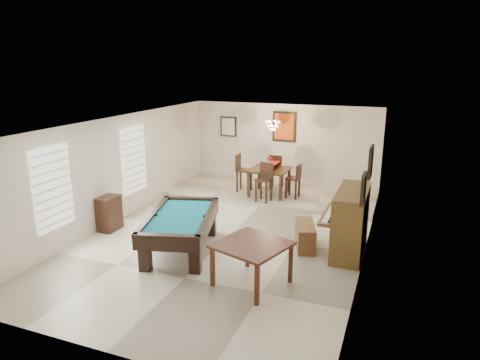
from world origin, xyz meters
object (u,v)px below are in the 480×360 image
Objects in this scene: apothecary_chest at (109,213)px; dining_chair_east at (293,181)px; pool_table at (181,233)px; square_table at (252,264)px; upright_piano at (343,221)px; dining_chair_north at (277,171)px; chandelier at (273,122)px; dining_chair_south at (264,183)px; piano_bench at (305,236)px; flower_vase at (270,161)px; dining_table at (269,180)px; dining_chair_west at (244,173)px.

dining_chair_east reaches higher than apothecary_chest.
pool_table is at bearing -11.36° from apothecary_chest.
square_table is 2.39m from upright_piano.
pool_table is 2.19m from apothecary_chest.
dining_chair_north is 1.62m from chandelier.
dining_chair_south reaches higher than dining_chair_east.
piano_bench is at bearing -174.16° from upright_piano.
flower_vase is 0.88m from dining_chair_east.
dining_chair_south is at bearing -86.14° from chandelier.
dining_chair_east reaches higher than dining_table.
flower_vase is at bearing 103.87° from square_table.
dining_table is (-1.21, 4.92, 0.17)m from square_table.
square_table is at bearing -76.68° from chandelier.
piano_bench is 1.59× the size of chandelier.
dining_chair_east is 1.78m from chandelier.
dining_chair_east is at bearing -95.65° from dining_chair_west.
pool_table is at bearing -154.93° from piano_bench.
dining_chair_east reaches higher than square_table.
flower_vase is at bearing -95.39° from dining_chair_west.
flower_vase reaches higher than piano_bench.
chandelier reaches higher than dining_chair_west.
dining_chair_south reaches higher than pool_table.
dining_chair_north is 1.04m from dining_chair_east.
pool_table is 4.19m from dining_table.
piano_bench is 3.49m from dining_table.
apothecary_chest is 4.69m from flower_vase.
square_table is at bearing -160.61° from dining_chair_west.
upright_piano is 1.52× the size of dining_chair_south.
dining_chair_north reaches higher than dining_chair_east.
piano_bench is at bearing 74.32° from square_table.
piano_bench is 4.14m from dining_chair_north.
upright_piano is 1.67× the size of dining_chair_east.
apothecary_chest reaches higher than pool_table.
dining_chair_south is 1.02× the size of dining_chair_north.
dining_chair_south reaches higher than square_table.
dining_chair_north is (0.65, 4.85, 0.26)m from pool_table.
dining_chair_north is (-1.75, 3.73, 0.38)m from piano_bench.
chandelier is (-1.77, 3.29, 1.94)m from piano_bench.
chandelier is (2.78, 3.98, 1.79)m from apothecary_chest.
upright_piano is 5.37m from apothecary_chest.
dining_chair_north is (-2.51, 3.65, -0.03)m from upright_piano.
pool_table is 2.18× the size of dining_chair_south.
square_table is 1.90× the size of chandelier.
apothecary_chest is 0.77× the size of dining_table.
piano_bench is 4.11× the size of flower_vase.
flower_vase is (2.80, 3.70, 0.72)m from apothecary_chest.
flower_vase reaches higher than dining_chair_west.
dining_chair_west is at bearing -87.53° from dining_chair_east.
apothecary_chest is at bearing -124.96° from chandelier.
dining_chair_east is at bearing 109.32° from piano_bench.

